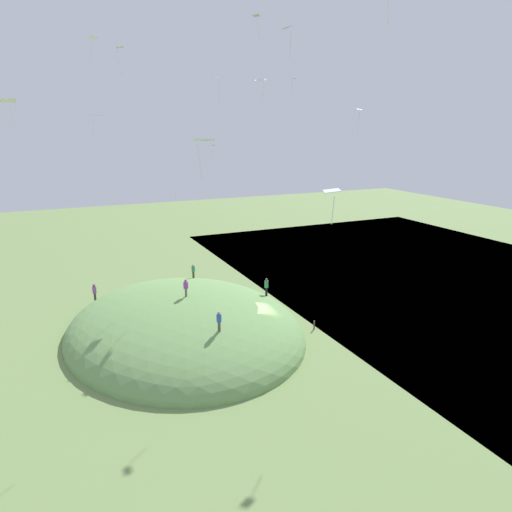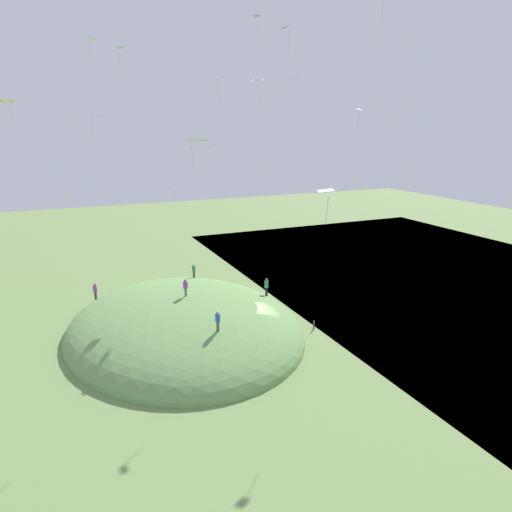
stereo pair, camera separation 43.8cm
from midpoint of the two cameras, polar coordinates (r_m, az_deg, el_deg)
ground_plane at (r=42.06m, az=0.29°, el=-9.46°), size 160.00×160.00×0.00m
lake_water at (r=58.58m, az=25.83°, el=-3.99°), size 45.04×80.00×0.40m
grass_hill at (r=43.00m, az=-9.03°, el=-9.09°), size 20.64×25.05×6.37m
person_with_child at (r=41.82m, az=-8.92°, el=-3.65°), size 0.59×0.59×1.58m
person_watching_kites at (r=45.69m, az=1.01°, el=-3.55°), size 0.51×0.51×1.83m
person_walking_path at (r=49.92m, az=-7.97°, el=-1.62°), size 0.51×0.51×1.56m
person_on_hilltop at (r=49.38m, az=-19.47°, el=-3.99°), size 0.55×0.55×1.78m
person_near_shore at (r=35.78m, az=-4.92°, el=-7.68°), size 0.50×0.50×1.62m
kite_0 at (r=19.04m, az=8.64°, el=7.75°), size 1.00×1.12×1.45m
kite_1 at (r=27.01m, az=0.08°, el=20.59°), size 0.73×0.71×1.26m
kite_2 at (r=40.96m, az=12.26°, el=16.92°), size 0.83×0.76×1.92m
kite_3 at (r=45.49m, az=-16.66°, el=23.18°), size 0.83×1.05×2.23m
kite_4 at (r=36.67m, az=-19.44°, el=15.88°), size 1.06×0.76×1.78m
kite_6 at (r=45.09m, az=-9.91°, el=8.35°), size 0.94×0.93×1.62m
kite_7 at (r=46.73m, az=-5.51°, el=13.30°), size 0.83×0.84×1.44m
kite_9 at (r=44.91m, az=-0.24°, el=27.26°), size 1.02×1.04×2.00m
kite_10 at (r=31.77m, az=-28.73°, el=16.31°), size 1.17×0.82×1.65m
kite_11 at (r=42.11m, az=-5.00°, el=20.73°), size 0.79×0.90×2.09m
kite_12 at (r=31.10m, az=3.34°, el=25.95°), size 0.60×0.77×1.75m
kite_13 at (r=45.98m, az=4.32°, el=20.74°), size 0.43×0.61×1.46m
kite_14 at (r=17.95m, az=-7.20°, el=13.67°), size 0.91×0.75×1.53m
kite_15 at (r=38.72m, az=-19.77°, el=23.72°), size 0.66×0.76×1.81m
mooring_post at (r=43.00m, az=6.87°, el=-8.40°), size 0.14×0.14×0.82m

